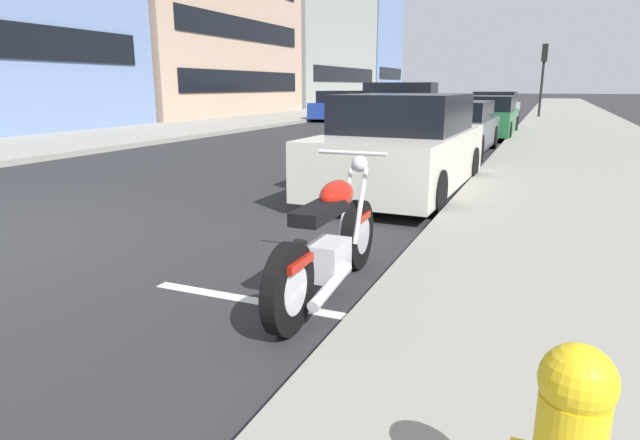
{
  "coord_description": "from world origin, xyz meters",
  "views": [
    {
      "loc": [
        -3.44,
        -5.88,
        1.66
      ],
      "look_at": [
        0.33,
        -4.27,
        0.63
      ],
      "focal_mm": 29.93,
      "sensor_mm": 36.0,
      "label": 1
    }
  ],
  "objects": [
    {
      "name": "parked_car_mid_block",
      "position": [
        4.87,
        -3.76,
        0.73
      ],
      "size": [
        4.35,
        2.01,
        1.54
      ],
      "rotation": [
        0.0,
        0.0,
        -0.02
      ],
      "color": "beige",
      "rests_on": "ground"
    },
    {
      "name": "townhouse_far_uphill",
      "position": [
        22.4,
        15.09,
        4.32
      ],
      "size": [
        14.12,
        11.43,
        8.64
      ],
      "color": "tan",
      "rests_on": "ground"
    },
    {
      "name": "sidewalk_near_curb",
      "position": [
        12.0,
        -6.92,
        0.07
      ],
      "size": [
        120.0,
        4.4,
        0.14
      ],
      "primitive_type": "cube",
      "color": "gray",
      "rests_on": "ground"
    },
    {
      "name": "traffic_signal_near_corner",
      "position": [
        26.55,
        -5.33,
        2.72
      ],
      "size": [
        0.36,
        0.28,
        3.56
      ],
      "color": "black",
      "rests_on": "sidewalk_near_curb"
    },
    {
      "name": "parked_car_near_corner",
      "position": [
        20.63,
        -3.69,
        0.68
      ],
      "size": [
        4.58,
        1.81,
        1.44
      ],
      "rotation": [
        0.0,
        0.0,
        0.0
      ],
      "color": "gray",
      "rests_on": "ground"
    },
    {
      "name": "townhouse_behind_pole",
      "position": [
        50.81,
        13.6,
        6.55
      ],
      "size": [
        9.19,
        8.43,
        13.1
      ],
      "color": "#6B84B2",
      "rests_on": "ground"
    },
    {
      "name": "crossing_truck",
      "position": [
        28.04,
        2.38,
        0.98
      ],
      "size": [
        2.17,
        5.64,
        1.87
      ],
      "rotation": [
        0.0,
        0.0,
        1.55
      ],
      "color": "#B7B7BC",
      "rests_on": "ground"
    },
    {
      "name": "parked_car_across_street",
      "position": [
        15.47,
        -3.92,
        0.65
      ],
      "size": [
        4.48,
        1.84,
        1.35
      ],
      "rotation": [
        0.0,
        0.0,
        -0.0
      ],
      "color": "#236638",
      "rests_on": "ground"
    },
    {
      "name": "parked_car_at_intersection",
      "position": [
        10.41,
        -3.67,
        0.63
      ],
      "size": [
        4.48,
        1.84,
        1.3
      ],
      "rotation": [
        0.0,
        0.0,
        -0.01
      ],
      "color": "#4C515B",
      "rests_on": "ground"
    },
    {
      "name": "townhouse_mid_block",
      "position": [
        37.95,
        13.46,
        5.78
      ],
      "size": [
        15.68,
        8.15,
        11.55
      ],
      "color": "#939993",
      "rests_on": "ground"
    },
    {
      "name": "parked_motorcycle",
      "position": [
        0.37,
        -4.34,
        0.43
      ],
      "size": [
        2.13,
        0.62,
        1.12
      ],
      "rotation": [
        0.0,
        0.0,
        0.01
      ],
      "color": "black",
      "rests_on": "ground"
    },
    {
      "name": "parking_stall_stripe",
      "position": [
        0.0,
        -4.02,
        0.0
      ],
      "size": [
        0.12,
        2.2,
        0.01
      ],
      "primitive_type": "cube",
      "color": "silver",
      "rests_on": "ground"
    },
    {
      "name": "car_opposite_curb",
      "position": [
        21.89,
        3.76,
        0.69
      ],
      "size": [
        4.61,
        1.94,
        1.44
      ],
      "rotation": [
        0.0,
        0.0,
        3.17
      ],
      "color": "navy",
      "rests_on": "ground"
    },
    {
      "name": "sidewalk_far_curb",
      "position": [
        12.0,
        7.12,
        0.07
      ],
      "size": [
        120.0,
        5.0,
        0.14
      ],
      "primitive_type": "cube",
      "color": "gray",
      "rests_on": "ground"
    }
  ]
}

